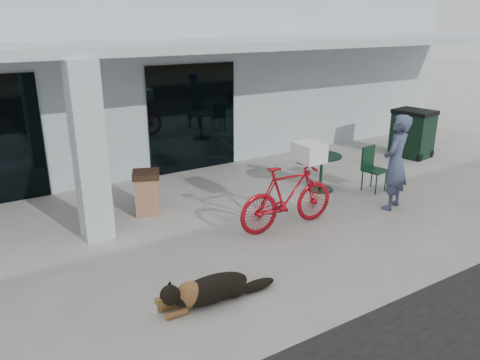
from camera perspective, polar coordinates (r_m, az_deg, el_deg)
ground at (r=7.54m, az=-0.71°, el=-10.58°), size 80.00×80.00×0.00m
building at (r=14.59m, az=-18.78°, el=12.20°), size 22.00×7.00×4.50m
storefront_glass_right at (r=12.03m, az=-5.78°, el=7.50°), size 2.40×0.06×2.70m
column at (r=8.42m, az=-17.89°, el=3.18°), size 0.50×0.50×3.12m
overhang at (r=9.83m, az=-12.17°, el=15.59°), size 22.00×2.80×0.18m
bicycle at (r=8.70m, az=5.83°, el=-2.02°), size 2.06×0.62×1.23m
laundry_basket at (r=8.72m, az=8.39°, el=3.37°), size 0.44×0.59×0.35m
dog at (r=6.62m, az=-3.48°, el=-12.96°), size 1.32×0.47×0.44m
cup_near_dog at (r=6.59m, az=-10.19°, el=-15.19°), size 0.09×0.09×0.10m
cafe_table_far at (r=10.81m, az=9.85°, el=0.88°), size 1.07×1.07×0.83m
cafe_chair_far_a at (r=11.01m, az=16.12°, el=1.23°), size 0.53×0.57×1.02m
person at (r=9.97m, az=18.42°, el=2.03°), size 0.84×0.70×1.97m
cup_on_table at (r=10.83m, az=10.43°, el=3.45°), size 0.08×0.08×0.10m
trash_receptacle at (r=9.53m, az=-11.26°, el=-1.52°), size 0.68×0.68×0.89m
wheeled_bin at (r=14.20m, az=20.28°, el=5.36°), size 0.97×1.16×1.34m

